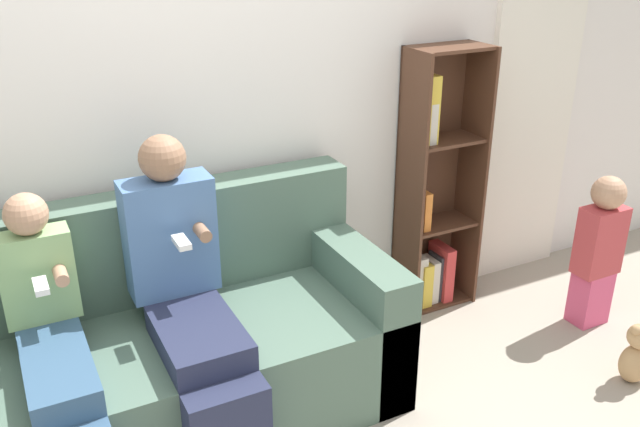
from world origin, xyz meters
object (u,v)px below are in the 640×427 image
at_px(child_seated, 56,358).
at_px(bookshelf, 433,202).
at_px(adult_seated, 189,299).
at_px(teddy_bear, 637,354).
at_px(toddler_standing, 598,249).
at_px(couch, 144,360).

xyz_separation_m(child_seated, bookshelf, (2.06, 0.50, 0.06)).
bearing_deg(adult_seated, teddy_bear, -18.00).
height_order(toddler_standing, teddy_bear, toddler_standing).
distance_m(couch, teddy_bear, 2.29).
bearing_deg(child_seated, couch, 27.39).
bearing_deg(couch, adult_seated, -36.52).
xyz_separation_m(couch, adult_seated, (0.18, -0.14, 0.32)).
bearing_deg(teddy_bear, adult_seated, 162.00).
bearing_deg(teddy_bear, couch, 160.18).
distance_m(couch, bookshelf, 1.76).
bearing_deg(adult_seated, toddler_standing, -3.89).
bearing_deg(toddler_standing, child_seated, 177.80).
distance_m(adult_seated, teddy_bear, 2.13).
relative_size(couch, adult_seated, 1.71).
bearing_deg(adult_seated, couch, 143.48).
relative_size(toddler_standing, teddy_bear, 2.63).
distance_m(adult_seated, child_seated, 0.54).
distance_m(toddler_standing, teddy_bear, 0.61).
height_order(adult_seated, child_seated, adult_seated).
bearing_deg(adult_seated, child_seated, -175.23).
bearing_deg(toddler_standing, couch, 173.15).
bearing_deg(toddler_standing, teddy_bear, -114.15).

